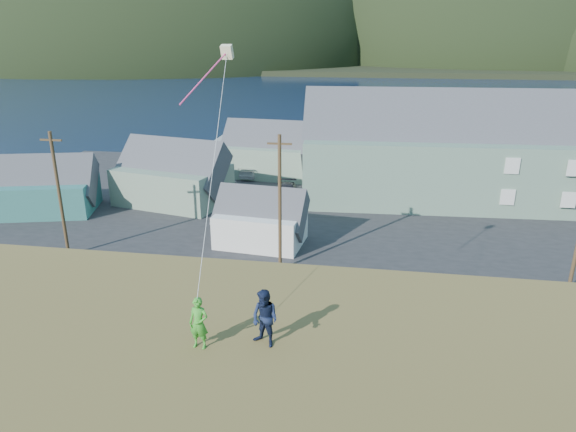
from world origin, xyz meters
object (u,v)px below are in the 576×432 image
object	(u,v)px
shed_palegreen_near	(172,175)
kite_flyer_green	(199,323)
wharf	(301,148)
shed_white	(261,219)
lodge	(499,152)
kite_flyer_navy	(265,318)
shed_teal	(49,187)
shed_palegreen_far	(273,151)

from	to	relation	value
shed_palegreen_near	kite_flyer_green	xyz separation A→B (m)	(13.95, -33.24, 5.13)
wharf	shed_white	bearing A→B (deg)	-87.67
lodge	kite_flyer_navy	world-z (taller)	lodge
wharf	shed_teal	distance (m)	35.33
shed_teal	shed_white	xyz separation A→B (m)	(20.64, -4.47, -0.29)
shed_palegreen_near	shed_white	size ratio (longest dim) A/B	1.57
shed_teal	kite_flyer_green	world-z (taller)	kite_flyer_green
lodge	kite_flyer_green	xyz separation A→B (m)	(-16.67, -38.57, 2.98)
wharf	shed_palegreen_far	size ratio (longest dim) A/B	2.17
lodge	shed_palegreen_far	size ratio (longest dim) A/B	3.13
wharf	kite_flyer_navy	world-z (taller)	kite_flyer_navy
wharf	shed_teal	size ratio (longest dim) A/B	2.78
wharf	kite_flyer_green	distance (m)	59.13
shed_palegreen_near	lodge	bearing A→B (deg)	22.73
shed_teal	shed_palegreen_near	xyz separation A→B (m)	(10.18, 4.34, 0.41)
lodge	shed_teal	distance (m)	42.01
wharf	kite_flyer_navy	xyz separation A→B (m)	(6.68, -58.05, 7.60)
shed_white	shed_palegreen_far	xyz separation A→B (m)	(-2.88, 20.50, 0.80)
wharf	shed_white	size ratio (longest dim) A/B	3.53
kite_flyer_green	shed_palegreen_near	bearing A→B (deg)	118.25
shed_teal	kite_flyer_navy	xyz separation A→B (m)	(25.93, -28.49, 5.63)
kite_flyer_green	kite_flyer_navy	bearing A→B (deg)	18.01
lodge	shed_teal	bearing A→B (deg)	-169.31
shed_palegreen_near	kite_flyer_green	bearing A→B (deg)	-54.38
lodge	shed_palegreen_near	bearing A→B (deg)	-172.77
shed_white	shed_palegreen_far	world-z (taller)	shed_palegreen_far
shed_teal	kite_flyer_green	bearing A→B (deg)	-64.74
shed_palegreen_far	kite_flyer_navy	distance (m)	45.55
shed_white	shed_palegreen_far	bearing A→B (deg)	104.09
lodge	kite_flyer_navy	bearing A→B (deg)	-113.93
shed_palegreen_near	shed_palegreen_far	bearing A→B (deg)	69.86
shed_white	kite_flyer_navy	distance (m)	25.30
shed_palegreen_near	kite_flyer_navy	xyz separation A→B (m)	(15.75, -32.84, 5.22)
wharf	shed_palegreen_near	xyz separation A→B (m)	(-9.08, -25.21, 2.39)
wharf	shed_palegreen_near	size ratio (longest dim) A/B	2.26
lodge	shed_palegreen_near	distance (m)	31.15
shed_palegreen_near	shed_palegreen_far	world-z (taller)	shed_palegreen_far
shed_palegreen_near	kite_flyer_navy	size ratio (longest dim) A/B	6.76
kite_flyer_green	wharf	bearing A→B (deg)	100.25
wharf	shed_palegreen_far	world-z (taller)	shed_palegreen_far
wharf	kite_flyer_green	world-z (taller)	kite_flyer_green
shed_palegreen_near	kite_flyer_navy	bearing A→B (deg)	-51.52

